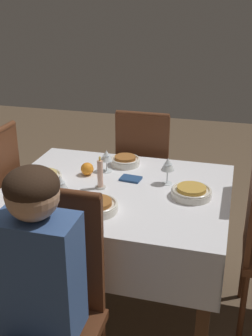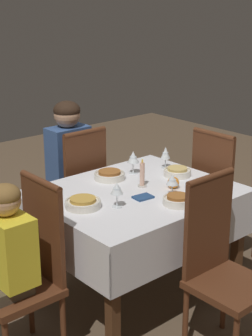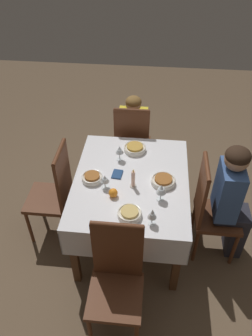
{
  "view_description": "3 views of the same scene",
  "coord_description": "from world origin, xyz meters",
  "px_view_note": "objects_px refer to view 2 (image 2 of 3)",
  "views": [
    {
      "loc": [
        0.58,
        -1.95,
        1.72
      ],
      "look_at": [
        0.04,
        0.04,
        0.85
      ],
      "focal_mm": 45.0,
      "sensor_mm": 36.0,
      "label": 1
    },
    {
      "loc": [
        1.99,
        2.2,
        1.89
      ],
      "look_at": [
        0.06,
        -0.01,
        0.91
      ],
      "focal_mm": 55.0,
      "sensor_mm": 36.0,
      "label": 2
    },
    {
      "loc": [
        -2.02,
        -0.16,
        2.63
      ],
      "look_at": [
        0.03,
        0.05,
        0.84
      ],
      "focal_mm": 35.0,
      "sensor_mm": 36.0,
      "label": 3
    }
  ],
  "objects_px": {
    "chair_north": "(221,262)",
    "wine_glass_east": "(117,189)",
    "wine_glass_north": "(172,181)",
    "wine_glass_west": "(166,153)",
    "bowl_south": "(110,175)",
    "wine_glass_south": "(133,158)",
    "chair_south": "(78,190)",
    "candle_centerpiece": "(142,176)",
    "orange_fruit": "(173,183)",
    "chair_east": "(29,267)",
    "bowl_east": "(83,203)",
    "bowl_west": "(177,172)",
    "dining_table": "(135,206)",
    "person_adult_denim": "(65,168)",
    "bowl_north": "(178,200)",
    "napkin_red_folded": "(143,197)",
    "chair_west": "(220,193)"
  },
  "relations": [
    {
      "from": "chair_west",
      "to": "wine_glass_west",
      "type": "bearing_deg",
      "value": 56.91
    },
    {
      "from": "bowl_south",
      "to": "bowl_east",
      "type": "relative_size",
      "value": 0.98
    },
    {
      "from": "wine_glass_east",
      "to": "wine_glass_west",
      "type": "bearing_deg",
      "value": -155.89
    },
    {
      "from": "chair_north",
      "to": "wine_glass_west",
      "type": "distance_m",
      "value": 1.04
    },
    {
      "from": "wine_glass_north",
      "to": "wine_glass_west",
      "type": "distance_m",
      "value": 0.52
    },
    {
      "from": "chair_north",
      "to": "bowl_east",
      "type": "relative_size",
      "value": 4.91
    },
    {
      "from": "chair_east",
      "to": "orange_fruit",
      "type": "distance_m",
      "value": 1.05
    },
    {
      "from": "person_adult_denim",
      "to": "wine_glass_south",
      "type": "xyz_separation_m",
      "value": [
        -0.15,
        0.6,
        0.19
      ]
    },
    {
      "from": "chair_east",
      "to": "orange_fruit",
      "type": "bearing_deg",
      "value": 86.27
    },
    {
      "from": "wine_glass_north",
      "to": "wine_glass_west",
      "type": "xyz_separation_m",
      "value": [
        -0.34,
        -0.4,
        0.01
      ]
    },
    {
      "from": "bowl_south",
      "to": "bowl_west",
      "type": "distance_m",
      "value": 0.46
    },
    {
      "from": "orange_fruit",
      "to": "chair_north",
      "type": "bearing_deg",
      "value": 69.9
    },
    {
      "from": "wine_glass_north",
      "to": "candle_centerpiece",
      "type": "bearing_deg",
      "value": -80.78
    },
    {
      "from": "dining_table",
      "to": "napkin_red_folded",
      "type": "height_order",
      "value": "napkin_red_folded"
    },
    {
      "from": "chair_east",
      "to": "bowl_west",
      "type": "bearing_deg",
      "value": 93.89
    },
    {
      "from": "chair_east",
      "to": "wine_glass_north",
      "type": "relative_size",
      "value": 7.7
    },
    {
      "from": "bowl_east",
      "to": "wine_glass_west",
      "type": "distance_m",
      "value": 0.88
    },
    {
      "from": "chair_north",
      "to": "wine_glass_north",
      "type": "height_order",
      "value": "chair_north"
    },
    {
      "from": "wine_glass_west",
      "to": "bowl_south",
      "type": "bearing_deg",
      "value": -9.99
    },
    {
      "from": "chair_east",
      "to": "candle_centerpiece",
      "type": "bearing_deg",
      "value": 95.27
    },
    {
      "from": "chair_north",
      "to": "wine_glass_east",
      "type": "height_order",
      "value": "chair_north"
    },
    {
      "from": "wine_glass_north",
      "to": "bowl_west",
      "type": "distance_m",
      "value": 0.37
    },
    {
      "from": "wine_glass_south",
      "to": "candle_centerpiece",
      "type": "height_order",
      "value": "candle_centerpiece"
    },
    {
      "from": "bowl_south",
      "to": "wine_glass_north",
      "type": "distance_m",
      "value": 0.49
    },
    {
      "from": "chair_north",
      "to": "person_adult_denim",
      "type": "distance_m",
      "value": 1.54
    },
    {
      "from": "chair_west",
      "to": "candle_centerpiece",
      "type": "height_order",
      "value": "chair_west"
    },
    {
      "from": "dining_table",
      "to": "wine_glass_south",
      "type": "height_order",
      "value": "wine_glass_south"
    },
    {
      "from": "chair_south",
      "to": "chair_east",
      "type": "height_order",
      "value": "same"
    },
    {
      "from": "wine_glass_east",
      "to": "wine_glass_west",
      "type": "relative_size",
      "value": 0.99
    },
    {
      "from": "chair_north",
      "to": "wine_glass_east",
      "type": "bearing_deg",
      "value": 114.25
    },
    {
      "from": "bowl_west",
      "to": "orange_fruit",
      "type": "bearing_deg",
      "value": 37.56
    },
    {
      "from": "orange_fruit",
      "to": "napkin_red_folded",
      "type": "relative_size",
      "value": 0.61
    },
    {
      "from": "candle_centerpiece",
      "to": "wine_glass_west",
      "type": "bearing_deg",
      "value": -155.89
    },
    {
      "from": "napkin_red_folded",
      "to": "bowl_west",
      "type": "bearing_deg",
      "value": -161.84
    },
    {
      "from": "dining_table",
      "to": "wine_glass_east",
      "type": "height_order",
      "value": "wine_glass_east"
    },
    {
      "from": "bowl_east",
      "to": "chair_north",
      "type": "bearing_deg",
      "value": 120.29
    },
    {
      "from": "wine_glass_south",
      "to": "candle_centerpiece",
      "type": "xyz_separation_m",
      "value": [
        0.13,
        0.23,
        -0.04
      ]
    },
    {
      "from": "bowl_east",
      "to": "wine_glass_east",
      "type": "height_order",
      "value": "wine_glass_east"
    },
    {
      "from": "chair_west",
      "to": "person_adult_denim",
      "type": "bearing_deg",
      "value": 40.16
    },
    {
      "from": "wine_glass_south",
      "to": "chair_south",
      "type": "bearing_deg",
      "value": -71.39
    },
    {
      "from": "bowl_south",
      "to": "wine_glass_east",
      "type": "xyz_separation_m",
      "value": [
        0.27,
        0.4,
        0.08
      ]
    },
    {
      "from": "chair_north",
      "to": "bowl_north",
      "type": "relative_size",
      "value": 5.75
    },
    {
      "from": "bowl_east",
      "to": "chair_west",
      "type": "bearing_deg",
      "value": 178.66
    },
    {
      "from": "napkin_red_folded",
      "to": "bowl_south",
      "type": "bearing_deg",
      "value": -99.39
    },
    {
      "from": "candle_centerpiece",
      "to": "orange_fruit",
      "type": "height_order",
      "value": "candle_centerpiece"
    },
    {
      "from": "dining_table",
      "to": "wine_glass_east",
      "type": "bearing_deg",
      "value": 26.67
    },
    {
      "from": "chair_south",
      "to": "bowl_west",
      "type": "distance_m",
      "value": 0.79
    },
    {
      "from": "dining_table",
      "to": "candle_centerpiece",
      "type": "xyz_separation_m",
      "value": [
        -0.08,
        -0.02,
        0.17
      ]
    },
    {
      "from": "chair_east",
      "to": "bowl_east",
      "type": "relative_size",
      "value": 4.91
    },
    {
      "from": "chair_north",
      "to": "wine_glass_north",
      "type": "distance_m",
      "value": 0.59
    }
  ]
}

